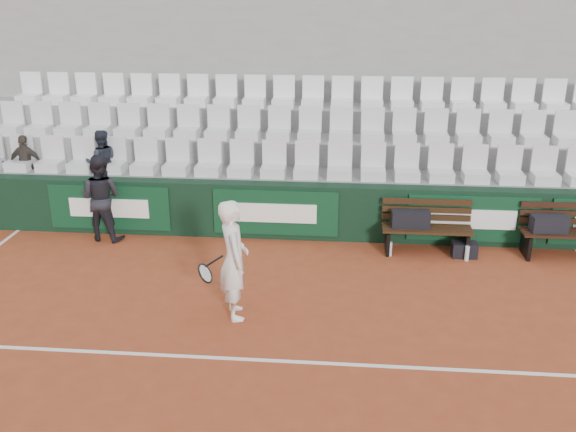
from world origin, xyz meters
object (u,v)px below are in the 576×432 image
at_px(sports_bag_right, 549,224).
at_px(spectator_b, 23,140).
at_px(sports_bag_left, 410,219).
at_px(tennis_player, 234,260).
at_px(bench_right, 566,245).
at_px(water_bottle_far, 467,254).
at_px(sports_bag_ground, 464,250).
at_px(water_bottle_near, 390,249).
at_px(bench_left, 426,240).
at_px(ball_kid, 101,198).
at_px(spectator_c, 100,139).

height_order(sports_bag_right, spectator_b, spectator_b).
height_order(sports_bag_left, tennis_player, tennis_player).
bearing_deg(bench_right, water_bottle_far, -169.85).
bearing_deg(sports_bag_ground, water_bottle_near, -176.49).
xyz_separation_m(bench_left, bench_right, (2.31, 0.02, 0.00)).
bearing_deg(ball_kid, sports_bag_left, -171.56).
xyz_separation_m(water_bottle_far, spectator_b, (-8.04, 1.27, 1.42)).
distance_m(water_bottle_near, spectator_b, 7.03).
relative_size(tennis_player, spectator_c, 1.37).
distance_m(water_bottle_near, ball_kid, 5.09).
distance_m(sports_bag_left, ball_kid, 5.38).
bearing_deg(sports_bag_left, bench_left, -7.53).
height_order(ball_kid, spectator_c, spectator_c).
height_order(water_bottle_far, spectator_c, spectator_c).
bearing_deg(spectator_b, ball_kid, 150.19).
relative_size(water_bottle_near, spectator_b, 0.22).
xyz_separation_m(ball_kid, spectator_c, (-0.26, 0.88, 0.84)).
relative_size(sports_bag_right, spectator_b, 0.53).
xyz_separation_m(sports_bag_right, spectator_b, (-9.38, 0.96, 0.97)).
distance_m(bench_right, sports_bag_right, 0.48).
relative_size(sports_bag_right, spectator_c, 0.47).
bearing_deg(sports_bag_left, water_bottle_near, -145.15).
bearing_deg(sports_bag_left, spectator_c, 170.37).
height_order(bench_left, spectator_b, spectator_b).
bearing_deg(sports_bag_left, bench_right, -0.45).
bearing_deg(bench_left, spectator_c, 170.47).
relative_size(bench_right, spectator_c, 1.22).
xyz_separation_m(sports_bag_right, ball_kid, (-7.64, 0.09, 0.19)).
relative_size(sports_bag_ground, water_bottle_far, 1.62).
bearing_deg(sports_bag_left, spectator_b, 172.35).
distance_m(tennis_player, spectator_b, 5.71).
bearing_deg(spectator_b, bench_left, 169.23).
xyz_separation_m(sports_bag_right, water_bottle_far, (-1.34, -0.31, -0.46)).
height_order(water_bottle_near, ball_kid, ball_kid).
bearing_deg(sports_bag_right, spectator_b, 174.13).
relative_size(bench_left, sports_bag_left, 2.36).
xyz_separation_m(bench_left, water_bottle_near, (-0.61, -0.19, -0.10)).
relative_size(tennis_player, ball_kid, 1.09).
height_order(sports_bag_ground, spectator_c, spectator_c).
bearing_deg(bench_left, water_bottle_near, -162.55).
xyz_separation_m(sports_bag_right, tennis_player, (-4.85, -2.45, 0.26)).
height_order(bench_right, tennis_player, tennis_player).
bearing_deg(water_bottle_near, sports_bag_ground, 3.51).
bearing_deg(spectator_c, water_bottle_near, 146.04).
distance_m(sports_bag_left, water_bottle_near, 0.61).
bearing_deg(spectator_c, ball_kid, 85.37).
relative_size(sports_bag_right, sports_bag_ground, 1.41).
bearing_deg(spectator_b, sports_bag_right, 171.00).
bearing_deg(tennis_player, bench_right, 25.20).
xyz_separation_m(tennis_player, spectator_c, (-3.05, 3.41, 0.77)).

